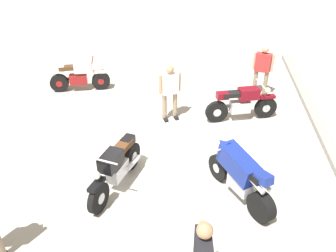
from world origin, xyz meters
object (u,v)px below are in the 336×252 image
object	(u,v)px
person_in_white_shirt	(170,90)
motorcycle_blue_sportbike	(240,174)
motorcycle_maroon_cruiser	(242,103)
motorcycle_black_cruiser	(116,168)
person_in_red_shirt	(262,68)
motorcycle_cream_vintage	(79,77)

from	to	relation	value
person_in_white_shirt	motorcycle_blue_sportbike	bearing A→B (deg)	2.99
motorcycle_blue_sportbike	motorcycle_maroon_cruiser	bearing A→B (deg)	-39.80
motorcycle_black_cruiser	motorcycle_maroon_cruiser	size ratio (longest dim) A/B	1.01
person_in_red_shirt	motorcycle_maroon_cruiser	bearing A→B (deg)	-6.05
motorcycle_black_cruiser	motorcycle_maroon_cruiser	xyz separation A→B (m)	(-3.19, 2.79, 0.00)
motorcycle_black_cruiser	motorcycle_blue_sportbike	bearing A→B (deg)	104.56
motorcycle_maroon_cruiser	person_in_white_shirt	bearing A→B (deg)	168.50
motorcycle_black_cruiser	person_in_red_shirt	size ratio (longest dim) A/B	1.24
motorcycle_cream_vintage	motorcycle_blue_sportbike	xyz separation A→B (m)	(4.49, 4.94, 0.11)
motorcycle_black_cruiser	person_in_red_shirt	world-z (taller)	person_in_red_shirt
motorcycle_black_cruiser	motorcycle_cream_vintage	xyz separation A→B (m)	(-4.49, -2.39, -0.03)
motorcycle_black_cruiser	person_in_white_shirt	xyz separation A→B (m)	(-3.01, 0.78, 0.40)
motorcycle_cream_vintage	person_in_red_shirt	world-z (taller)	person_in_red_shirt
motorcycle_black_cruiser	motorcycle_blue_sportbike	size ratio (longest dim) A/B	1.21
person_in_red_shirt	motorcycle_black_cruiser	bearing A→B (deg)	-19.08
motorcycle_black_cruiser	person_in_white_shirt	distance (m)	3.14
motorcycle_maroon_cruiser	person_in_white_shirt	distance (m)	2.06
motorcycle_cream_vintage	person_in_white_shirt	world-z (taller)	person_in_white_shirt
motorcycle_cream_vintage	motorcycle_maroon_cruiser	world-z (taller)	motorcycle_maroon_cruiser
motorcycle_blue_sportbike	motorcycle_maroon_cruiser	xyz separation A→B (m)	(-3.18, 0.24, -0.07)
person_in_red_shirt	person_in_white_shirt	distance (m)	3.28
motorcycle_blue_sportbike	person_in_white_shirt	xyz separation A→B (m)	(-3.00, -1.77, 0.33)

